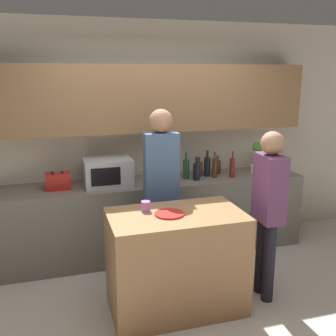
# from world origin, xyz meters

# --- Properties ---
(ground_plane) EXTENTS (14.00, 14.00, 0.00)m
(ground_plane) POSITION_xyz_m (0.00, 0.00, 0.00)
(ground_plane) COLOR beige
(back_wall) EXTENTS (6.40, 0.40, 2.70)m
(back_wall) POSITION_xyz_m (0.00, 1.66, 1.54)
(back_wall) COLOR beige
(back_wall) RESTS_ON ground_plane
(back_counter) EXTENTS (3.60, 0.62, 0.89)m
(back_counter) POSITION_xyz_m (0.00, 1.39, 0.44)
(back_counter) COLOR #6B665B
(back_counter) RESTS_ON ground_plane
(kitchen_island) EXTENTS (1.18, 0.69, 0.92)m
(kitchen_island) POSITION_xyz_m (-0.10, 0.22, 0.46)
(kitchen_island) COLOR #996B42
(kitchen_island) RESTS_ON ground_plane
(microwave) EXTENTS (0.52, 0.39, 0.30)m
(microwave) POSITION_xyz_m (-0.52, 1.37, 1.04)
(microwave) COLOR #B7BABC
(microwave) RESTS_ON back_counter
(toaster) EXTENTS (0.26, 0.16, 0.18)m
(toaster) POSITION_xyz_m (-1.06, 1.37, 0.98)
(toaster) COLOR #B21E19
(toaster) RESTS_ON back_counter
(potted_plant) EXTENTS (0.14, 0.14, 0.39)m
(potted_plant) POSITION_xyz_m (1.32, 1.37, 1.09)
(potted_plant) COLOR silver
(potted_plant) RESTS_ON back_counter
(bottle_0) EXTENTS (0.07, 0.07, 0.32)m
(bottle_0) POSITION_xyz_m (0.39, 1.38, 1.01)
(bottle_0) COLOR #194723
(bottle_0) RESTS_ON back_counter
(bottle_1) EXTENTS (0.08, 0.08, 0.28)m
(bottle_1) POSITION_xyz_m (0.49, 1.29, 0.99)
(bottle_1) COLOR black
(bottle_1) RESTS_ON back_counter
(bottle_2) EXTENTS (0.08, 0.08, 0.23)m
(bottle_2) POSITION_xyz_m (0.58, 1.45, 0.98)
(bottle_2) COLOR #472814
(bottle_2) RESTS_ON back_counter
(bottle_3) EXTENTS (0.08, 0.08, 0.32)m
(bottle_3) POSITION_xyz_m (0.68, 1.42, 1.01)
(bottle_3) COLOR black
(bottle_3) RESTS_ON back_counter
(bottle_4) EXTENTS (0.06, 0.06, 0.31)m
(bottle_4) POSITION_xyz_m (0.74, 1.35, 1.01)
(bottle_4) COLOR #472814
(bottle_4) RESTS_ON back_counter
(bottle_5) EXTENTS (0.08, 0.08, 0.22)m
(bottle_5) POSITION_xyz_m (0.85, 1.51, 0.97)
(bottle_5) COLOR #472814
(bottle_5) RESTS_ON back_counter
(bottle_6) EXTENTS (0.06, 0.06, 0.32)m
(bottle_6) POSITION_xyz_m (0.95, 1.29, 1.01)
(bottle_6) COLOR maroon
(bottle_6) RESTS_ON back_counter
(plate_on_island) EXTENTS (0.26, 0.26, 0.01)m
(plate_on_island) POSITION_xyz_m (-0.16, 0.21, 0.92)
(plate_on_island) COLOR red
(plate_on_island) RESTS_ON kitchen_island
(cup_0) EXTENTS (0.08, 0.08, 0.09)m
(cup_0) POSITION_xyz_m (-0.34, 0.36, 0.96)
(cup_0) COLOR #B377CE
(cup_0) RESTS_ON kitchen_island
(person_left) EXTENTS (0.35, 0.23, 1.77)m
(person_left) POSITION_xyz_m (-0.06, 0.83, 1.07)
(person_left) COLOR black
(person_left) RESTS_ON ground_plane
(person_center) EXTENTS (0.21, 0.35, 1.61)m
(person_center) POSITION_xyz_m (0.77, 0.16, 0.95)
(person_center) COLOR black
(person_center) RESTS_ON ground_plane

